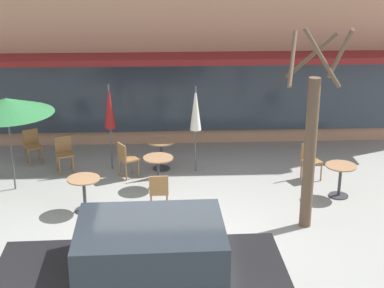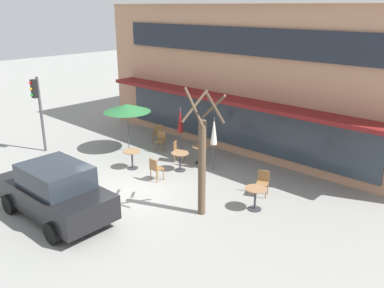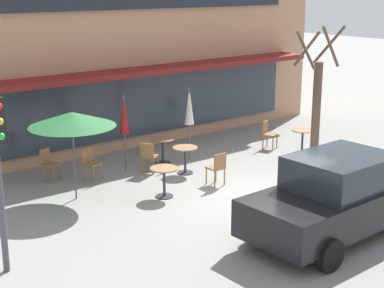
{
  "view_description": "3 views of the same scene",
  "coord_description": "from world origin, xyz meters",
  "px_view_note": "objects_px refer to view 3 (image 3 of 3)",
  "views": [
    {
      "loc": [
        -0.02,
        -9.9,
        5.6
      ],
      "look_at": [
        0.6,
        3.25,
        0.94
      ],
      "focal_mm": 55.0,
      "sensor_mm": 36.0,
      "label": 1
    },
    {
      "loc": [
        10.5,
        -7.9,
        6.32
      ],
      "look_at": [
        0.29,
        3.04,
        1.2
      ],
      "focal_mm": 38.0,
      "sensor_mm": 36.0,
      "label": 2
    },
    {
      "loc": [
        -9.85,
        -9.56,
        5.16
      ],
      "look_at": [
        -0.42,
        2.29,
        1.01
      ],
      "focal_mm": 55.0,
      "sensor_mm": 36.0,
      "label": 3
    }
  ],
  "objects_px": {
    "cafe_table_mid_patio": "(302,137)",
    "parked_sedan": "(336,197)",
    "cafe_chair_4": "(268,133)",
    "patio_umbrella_corner_open": "(72,119)",
    "patio_umbrella_cream_folded": "(124,115)",
    "cafe_chair_1": "(217,166)",
    "cafe_table_near_wall": "(163,146)",
    "cafe_chair_3": "(90,161)",
    "cafe_chair_0": "(149,155)",
    "cafe_chair_2": "(48,162)",
    "street_tree": "(316,107)",
    "cafe_table_streetside": "(185,156)",
    "cafe_table_by_tree": "(164,177)",
    "patio_umbrella_green_folded": "(189,107)"
  },
  "relations": [
    {
      "from": "cafe_table_mid_patio",
      "to": "parked_sedan",
      "type": "height_order",
      "value": "parked_sedan"
    },
    {
      "from": "cafe_table_streetside",
      "to": "cafe_chair_2",
      "type": "bearing_deg",
      "value": 151.69
    },
    {
      "from": "cafe_table_near_wall",
      "to": "cafe_chair_1",
      "type": "relative_size",
      "value": 0.85
    },
    {
      "from": "cafe_table_by_tree",
      "to": "street_tree",
      "type": "distance_m",
      "value": 4.86
    },
    {
      "from": "cafe_table_by_tree",
      "to": "patio_umbrella_green_folded",
      "type": "bearing_deg",
      "value": 40.81
    },
    {
      "from": "cafe_table_mid_patio",
      "to": "cafe_chair_3",
      "type": "bearing_deg",
      "value": 164.11
    },
    {
      "from": "cafe_chair_0",
      "to": "parked_sedan",
      "type": "distance_m",
      "value": 6.01
    },
    {
      "from": "cafe_table_mid_patio",
      "to": "patio_umbrella_green_folded",
      "type": "distance_m",
      "value": 3.77
    },
    {
      "from": "cafe_table_near_wall",
      "to": "cafe_chair_1",
      "type": "bearing_deg",
      "value": -90.93
    },
    {
      "from": "cafe_table_streetside",
      "to": "street_tree",
      "type": "bearing_deg",
      "value": -34.42
    },
    {
      "from": "street_tree",
      "to": "cafe_chair_4",
      "type": "bearing_deg",
      "value": 74.83
    },
    {
      "from": "cafe_table_streetside",
      "to": "cafe_table_mid_patio",
      "type": "xyz_separation_m",
      "value": [
        4.1,
        -0.7,
        0.0
      ]
    },
    {
      "from": "cafe_table_near_wall",
      "to": "street_tree",
      "type": "height_order",
      "value": "street_tree"
    },
    {
      "from": "cafe_chair_1",
      "to": "cafe_chair_3",
      "type": "xyz_separation_m",
      "value": [
        -2.38,
        2.49,
        0.0
      ]
    },
    {
      "from": "cafe_table_by_tree",
      "to": "cafe_chair_2",
      "type": "distance_m",
      "value": 3.4
    },
    {
      "from": "parked_sedan",
      "to": "patio_umbrella_cream_folded",
      "type": "bearing_deg",
      "value": 98.88
    },
    {
      "from": "cafe_table_mid_patio",
      "to": "patio_umbrella_cream_folded",
      "type": "height_order",
      "value": "patio_umbrella_cream_folded"
    },
    {
      "from": "cafe_table_near_wall",
      "to": "cafe_chair_4",
      "type": "relative_size",
      "value": 0.85
    },
    {
      "from": "cafe_table_near_wall",
      "to": "cafe_table_streetside",
      "type": "xyz_separation_m",
      "value": [
        -0.06,
        -1.16,
        0.0
      ]
    },
    {
      "from": "cafe_table_mid_patio",
      "to": "cafe_chair_2",
      "type": "distance_m",
      "value": 7.78
    },
    {
      "from": "cafe_chair_4",
      "to": "patio_umbrella_green_folded",
      "type": "bearing_deg",
      "value": 167.67
    },
    {
      "from": "street_tree",
      "to": "patio_umbrella_green_folded",
      "type": "bearing_deg",
      "value": 124.48
    },
    {
      "from": "cafe_table_near_wall",
      "to": "cafe_chair_3",
      "type": "distance_m",
      "value": 2.42
    },
    {
      "from": "cafe_chair_2",
      "to": "cafe_chair_4",
      "type": "height_order",
      "value": "same"
    },
    {
      "from": "patio_umbrella_cream_folded",
      "to": "street_tree",
      "type": "height_order",
      "value": "street_tree"
    },
    {
      "from": "cafe_chair_3",
      "to": "cafe_chair_1",
      "type": "bearing_deg",
      "value": -46.28
    },
    {
      "from": "cafe_chair_1",
      "to": "parked_sedan",
      "type": "relative_size",
      "value": 0.21
    },
    {
      "from": "cafe_chair_1",
      "to": "cafe_chair_2",
      "type": "height_order",
      "value": "same"
    },
    {
      "from": "patio_umbrella_cream_folded",
      "to": "cafe_chair_0",
      "type": "xyz_separation_m",
      "value": [
        0.4,
        -0.59,
        -1.1
      ]
    },
    {
      "from": "cafe_chair_0",
      "to": "parked_sedan",
      "type": "bearing_deg",
      "value": -84.02
    },
    {
      "from": "street_tree",
      "to": "parked_sedan",
      "type": "bearing_deg",
      "value": -134.28
    },
    {
      "from": "cafe_chair_1",
      "to": "cafe_chair_4",
      "type": "bearing_deg",
      "value": 25.28
    },
    {
      "from": "cafe_chair_2",
      "to": "street_tree",
      "type": "relative_size",
      "value": 0.22
    },
    {
      "from": "patio_umbrella_corner_open",
      "to": "patio_umbrella_cream_folded",
      "type": "bearing_deg",
      "value": 28.05
    },
    {
      "from": "cafe_table_by_tree",
      "to": "street_tree",
      "type": "height_order",
      "value": "street_tree"
    },
    {
      "from": "cafe_chair_2",
      "to": "patio_umbrella_corner_open",
      "type": "bearing_deg",
      "value": -92.89
    },
    {
      "from": "cafe_table_near_wall",
      "to": "patio_umbrella_green_folded",
      "type": "bearing_deg",
      "value": -11.6
    },
    {
      "from": "patio_umbrella_green_folded",
      "to": "cafe_chair_0",
      "type": "relative_size",
      "value": 2.47
    },
    {
      "from": "patio_umbrella_cream_folded",
      "to": "cafe_chair_3",
      "type": "distance_m",
      "value": 1.61
    },
    {
      "from": "cafe_table_near_wall",
      "to": "cafe_table_mid_patio",
      "type": "xyz_separation_m",
      "value": [
        4.04,
        -1.85,
        0.0
      ]
    },
    {
      "from": "patio_umbrella_green_folded",
      "to": "street_tree",
      "type": "bearing_deg",
      "value": -55.52
    },
    {
      "from": "cafe_chair_0",
      "to": "parked_sedan",
      "type": "relative_size",
      "value": 0.21
    },
    {
      "from": "cafe_table_by_tree",
      "to": "patio_umbrella_corner_open",
      "type": "distance_m",
      "value": 2.65
    },
    {
      "from": "cafe_chair_2",
      "to": "street_tree",
      "type": "xyz_separation_m",
      "value": [
        6.29,
        -3.83,
        1.33
      ]
    },
    {
      "from": "cafe_table_by_tree",
      "to": "cafe_chair_1",
      "type": "height_order",
      "value": "cafe_chair_1"
    },
    {
      "from": "patio_umbrella_cream_folded",
      "to": "cafe_chair_1",
      "type": "bearing_deg",
      "value": -64.81
    },
    {
      "from": "cafe_chair_4",
      "to": "patio_umbrella_corner_open",
      "type": "bearing_deg",
      "value": -177.54
    },
    {
      "from": "cafe_table_by_tree",
      "to": "cafe_chair_1",
      "type": "distance_m",
      "value": 1.61
    },
    {
      "from": "cafe_chair_1",
      "to": "street_tree",
      "type": "bearing_deg",
      "value": -13.48
    },
    {
      "from": "cafe_chair_3",
      "to": "street_tree",
      "type": "bearing_deg",
      "value": -30.84
    }
  ]
}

